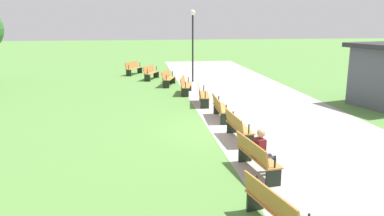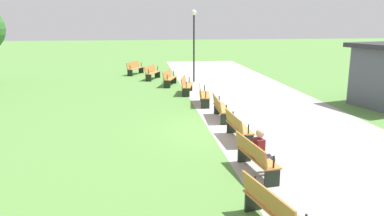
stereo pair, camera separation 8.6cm
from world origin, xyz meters
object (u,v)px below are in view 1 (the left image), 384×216
object	(u,v)px
person_seated	(263,150)
bench_7	(256,156)
bench_0	(133,68)
bench_1	(151,72)
bench_3	(185,85)
bench_4	(202,94)
bench_6	(238,126)
bench_5	(220,107)
bench_8	(275,208)
lamp_post	(193,33)
bench_2	(168,78)

from	to	relation	value
person_seated	bench_7	bearing A→B (deg)	-123.45
bench_0	bench_1	bearing A→B (deg)	52.79
bench_3	bench_4	world-z (taller)	same
bench_6	bench_7	size ratio (longest dim) A/B	0.98
bench_1	bench_5	xyz separation A→B (m)	(10.39, 2.31, 0.00)
bench_8	lamp_post	bearing A→B (deg)	164.25
bench_0	bench_6	distance (m)	15.87
bench_0	bench_3	size ratio (longest dim) A/B	0.98
bench_1	bench_3	xyz separation A→B (m)	(5.09, 1.61, 0.00)
bench_8	person_seated	size ratio (longest dim) A/B	1.51
bench_7	bench_8	xyz separation A→B (m)	(2.63, -0.47, 0.00)
lamp_post	bench_7	bearing A→B (deg)	-1.89
bench_3	bench_5	size ratio (longest dim) A/B	1.02
bench_0	bench_6	xyz separation A→B (m)	(15.49, 3.44, 0.00)
bench_0	bench_6	size ratio (longest dim) A/B	1.00
bench_3	bench_0	bearing A→B (deg)	-147.35
bench_2	bench_7	bearing A→B (deg)	22.64
bench_6	person_seated	size ratio (longest dim) A/B	1.48
bench_3	bench_7	distance (m)	10.65
bench_0	person_seated	distance (m)	18.54
bench_3	lamp_post	world-z (taller)	lamp_post
bench_2	lamp_post	world-z (taller)	lamp_post
bench_3	lamp_post	distance (m)	4.67
bench_3	bench_6	bearing A→B (deg)	17.61
bench_1	lamp_post	size ratio (longest dim) A/B	0.41
bench_1	bench_3	bearing A→B (deg)	40.22
bench_0	bench_4	bearing A→B (deg)	45.26
person_seated	bench_2	bearing A→B (deg)	178.09
bench_1	bench_6	size ratio (longest dim) A/B	1.02
bench_7	bench_8	size ratio (longest dim) A/B	0.99
bench_0	person_seated	world-z (taller)	person_seated
bench_6	lamp_post	distance (m)	12.06
bench_7	bench_3	bearing A→B (deg)	174.95
bench_1	bench_3	size ratio (longest dim) A/B	0.99
bench_0	bench_8	xyz separation A→B (m)	(20.79, 2.74, 0.00)
bench_0	lamp_post	size ratio (longest dim) A/B	0.41
bench_4	lamp_post	distance (m)	6.94
bench_6	bench_8	bearing A→B (deg)	-10.04
bench_4	bench_5	world-z (taller)	same
bench_4	bench_7	size ratio (longest dim) A/B	1.00
bench_4	person_seated	world-z (taller)	person_seated
bench_1	person_seated	size ratio (longest dim) A/B	1.50
bench_6	bench_7	world-z (taller)	same
bench_6	bench_0	bearing A→B (deg)	-169.98
bench_1	person_seated	distance (m)	15.97
bench_1	bench_5	bearing A→B (deg)	35.20
bench_2	person_seated	distance (m)	13.36
bench_0	bench_8	size ratio (longest dim) A/B	0.98
bench_6	bench_7	bearing A→B (deg)	-7.53
bench_5	bench_8	xyz separation A→B (m)	(7.97, -0.70, 0.00)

